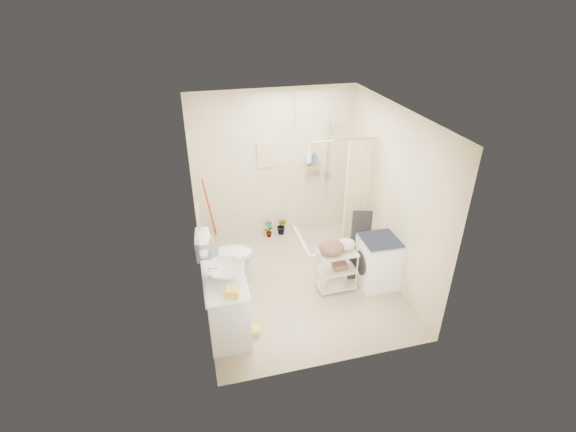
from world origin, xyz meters
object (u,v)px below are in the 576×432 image
Objects in this scene: laundry_rack at (337,267)px; washing_machine at (378,262)px; toilet at (226,256)px; vanity at (227,305)px.

washing_machine is at bearing -5.27° from laundry_rack.
toilet is 1.08× the size of washing_machine.
washing_machine is 0.64m from laundry_rack.
vanity is 1.11m from toilet.
vanity is 1.73m from laundry_rack.
vanity is 1.21× the size of washing_machine.
toilet is 2.28m from washing_machine.
vanity reaches higher than washing_machine.
vanity is 2.34m from washing_machine.
vanity is at bearing -168.53° from washing_machine.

